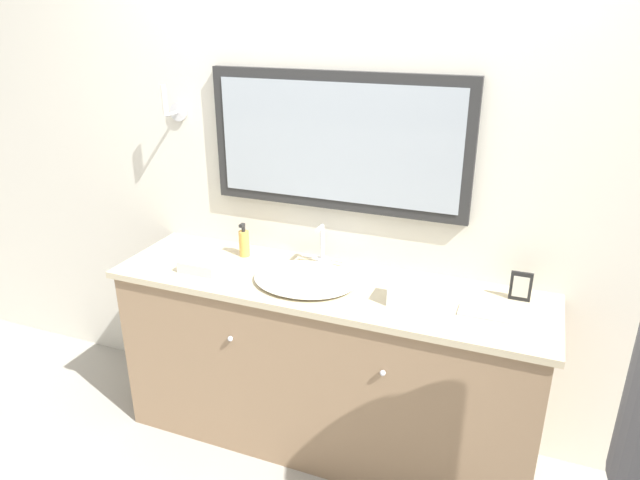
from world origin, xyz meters
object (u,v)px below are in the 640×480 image
object	(u,v)px
sink_basin	(306,278)
appliance_box	(412,292)
soap_bottle	(244,243)
picture_frame	(521,286)

from	to	relation	value
sink_basin	appliance_box	world-z (taller)	sink_basin
soap_bottle	appliance_box	xyz separation A→B (m)	(0.87, -0.19, -0.01)
picture_frame	soap_bottle	bearing A→B (deg)	-179.59
appliance_box	soap_bottle	bearing A→B (deg)	167.74
sink_basin	soap_bottle	bearing A→B (deg)	158.24
sink_basin	appliance_box	bearing A→B (deg)	-4.05
sink_basin	soap_bottle	size ratio (longest dim) A/B	2.74
soap_bottle	sink_basin	bearing A→B (deg)	-21.76
sink_basin	picture_frame	xyz separation A→B (m)	(0.89, 0.16, 0.04)
appliance_box	picture_frame	bearing A→B (deg)	25.99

